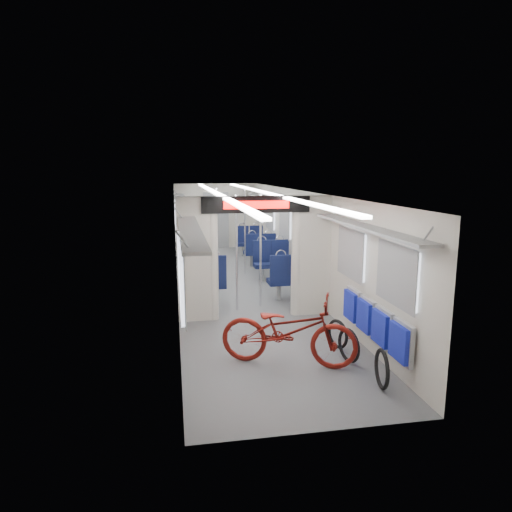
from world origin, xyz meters
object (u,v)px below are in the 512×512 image
Objects in this scene: seat_bay_near_left at (200,268)px; seat_bay_far_right at (254,244)px; seat_bay_far_left at (193,247)px; bicycle at (288,330)px; flip_bench at (374,322)px; bike_hoop_b at (349,347)px; bike_hoop_c at (338,335)px; stanchion_far_left at (217,232)px; seat_bay_near_right at (280,266)px; stanchion_far_right at (245,232)px; stanchion_near_left at (237,254)px; stanchion_near_right at (261,251)px; bike_hoop_a at (382,371)px.

seat_bay_near_left is 3.88m from seat_bay_far_right.
seat_bay_far_right is at bearing 5.48° from seat_bay_far_left.
seat_bay_near_left is (-1.01, 4.22, 0.06)m from bicycle.
flip_bench is 0.52m from bike_hoop_b.
stanchion_far_left reaches higher than bike_hoop_c.
seat_bay_near_right reaches higher than seat_bay_far_right.
stanchion_far_right reaches higher than bicycle.
bike_hoop_b is at bearing -66.18° from seat_bay_near_left.
seat_bay_far_left is 0.85× the size of stanchion_near_left.
bicycle is at bearing -96.42° from seat_bay_far_right.
seat_bay_near_right is 0.94× the size of stanchion_far_right.
seat_bay_far_left is 4.74m from stanchion_near_right.
bike_hoop_c is 0.23× the size of seat_bay_far_right.
stanchion_far_right reaches higher than seat_bay_near_left.
stanchion_far_left reaches higher than bike_hoop_a.
flip_bench is 4.84m from seat_bay_near_left.
seat_bay_near_right is 0.94× the size of stanchion_near_left.
stanchion_near_left is at bearing 29.87° from bicycle.
stanchion_far_right is (0.29, 5.89, 0.63)m from bicycle.
seat_bay_near_right is 3.46m from seat_bay_far_right.
stanchion_near_right is (-0.71, -4.73, 0.61)m from seat_bay_far_right.
seat_bay_far_left is at bearing 105.42° from bike_hoop_c.
flip_bench is (1.28, -0.04, 0.06)m from bicycle.
bike_hoop_b is 3.20m from stanchion_near_right.
seat_bay_near_left is 1.01× the size of stanchion_far_right.
bike_hoop_b is 0.24× the size of seat_bay_near_right.
seat_bay_near_left is (-2.29, 4.26, -0.00)m from flip_bench.
seat_bay_far_left reaches higher than bicycle.
stanchion_near_right is 3.11m from stanchion_far_left.
seat_bay_far_left is 1.72m from stanchion_far_left.
stanchion_near_left is at bearing 120.73° from flip_bench.
bike_hoop_b is 4.72m from seat_bay_near_left.
flip_bench is 0.98× the size of seat_bay_near_right.
bike_hoop_a is 0.23× the size of stanchion_far_right.
flip_bench is 0.93× the size of stanchion_far_left.
stanchion_far_left reaches higher than seat_bay_near_right.
stanchion_far_right is at bearing 19.41° from bicycle.
stanchion_near_left is 1.00× the size of stanchion_near_right.
seat_bay_far_left is at bearing 29.97° from bicycle.
seat_bay_near_left reaches higher than bike_hoop_c.
stanchion_near_right is at bearing 102.63° from bike_hoop_a.
bike_hoop_c is 5.73m from stanchion_far_left.
bike_hoop_b is 0.22× the size of seat_bay_near_left.
stanchion_far_left is (-0.44, 5.94, 0.63)m from bicycle.
seat_bay_near_right reaches higher than flip_bench.
stanchion_near_left and stanchion_far_left have the same top height.
stanchion_far_right is at bearing 87.21° from stanchion_near_right.
stanchion_far_right is at bearing -4.23° from stanchion_far_left.
bike_hoop_b is 0.22× the size of stanchion_far_right.
bicycle is 4.16× the size of bike_hoop_c.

